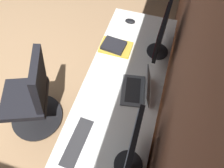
{
  "coord_description": "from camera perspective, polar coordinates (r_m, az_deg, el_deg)",
  "views": [
    {
      "loc": [
        0.93,
        1.89,
        2.32
      ],
      "look_at": [
        0.09,
        1.64,
        0.95
      ],
      "focal_mm": 35.37,
      "sensor_mm": 36.0,
      "label": 1
    }
  ],
  "objects": [
    {
      "name": "wall_back",
      "position": [
        1.39,
        19.48,
        6.22
      ],
      "size": [
        4.81,
        0.1,
        2.6
      ],
      "primitive_type": "cube",
      "color": "brown",
      "rests_on": "ground"
    },
    {
      "name": "book_stack_near",
      "position": [
        2.11,
        0.78,
        9.68
      ],
      "size": [
        0.2,
        0.3,
        0.06
      ],
      "color": "gold",
      "rests_on": "desk"
    },
    {
      "name": "desk",
      "position": [
        1.87,
        1.48,
        -5.1
      ],
      "size": [
        2.18,
        0.67,
        0.73
      ],
      "color": "white",
      "rests_on": "ground"
    },
    {
      "name": "laptop_leftmost",
      "position": [
        1.82,
        6.98,
        -1.18
      ],
      "size": [
        0.33,
        0.28,
        0.19
      ],
      "color": "#595B60",
      "rests_on": "desk"
    },
    {
      "name": "monitor_primary",
      "position": [
        1.98,
        12.7,
        12.68
      ],
      "size": [
        0.48,
        0.2,
        0.41
      ],
      "color": "black",
      "rests_on": "desk"
    },
    {
      "name": "office_chair",
      "position": [
        2.26,
        -19.79,
        -3.52
      ],
      "size": [
        0.57,
        0.61,
        0.97
      ],
      "color": "black",
      "rests_on": "ground"
    },
    {
      "name": "keyboard_main",
      "position": [
        1.68,
        -9.0,
        -14.73
      ],
      "size": [
        0.43,
        0.16,
        0.02
      ],
      "color": "silver",
      "rests_on": "desk"
    },
    {
      "name": "mouse_main",
      "position": [
        2.38,
        4.74,
        15.91
      ],
      "size": [
        0.06,
        0.1,
        0.03
      ],
      "primitive_type": "ellipsoid",
      "color": "black",
      "rests_on": "desk"
    },
    {
      "name": "drawer_pedestal",
      "position": [
        2.03,
        -1.03,
        -18.42
      ],
      "size": [
        0.4,
        0.51,
        0.69
      ],
      "color": "white",
      "rests_on": "ground"
    },
    {
      "name": "monitor_secondary",
      "position": [
        1.39,
        4.71,
        -17.95
      ],
      "size": [
        0.52,
        0.2,
        0.42
      ],
      "color": "black",
      "rests_on": "desk"
    }
  ]
}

